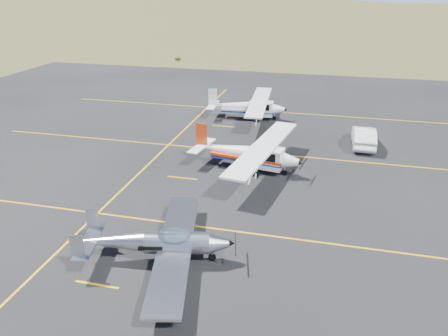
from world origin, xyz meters
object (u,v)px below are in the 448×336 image
at_px(aircraft_cessna, 248,152).
at_px(aircraft_plain, 248,106).
at_px(sedan, 364,137).
at_px(aircraft_low_wing, 160,243).

relative_size(aircraft_cessna, aircraft_plain, 1.05).
relative_size(aircraft_cessna, sedan, 2.43).
height_order(aircraft_cessna, aircraft_plain, aircraft_cessna).
distance_m(aircraft_low_wing, aircraft_plain, 22.47).
bearing_deg(aircraft_low_wing, aircraft_cessna, 67.31).
xyz_separation_m(aircraft_plain, sedan, (9.95, -4.82, -0.42)).
bearing_deg(aircraft_cessna, aircraft_low_wing, -90.02).
relative_size(aircraft_low_wing, aircraft_plain, 0.89).
relative_size(aircraft_low_wing, aircraft_cessna, 0.85).
bearing_deg(aircraft_low_wing, aircraft_plain, 77.58).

